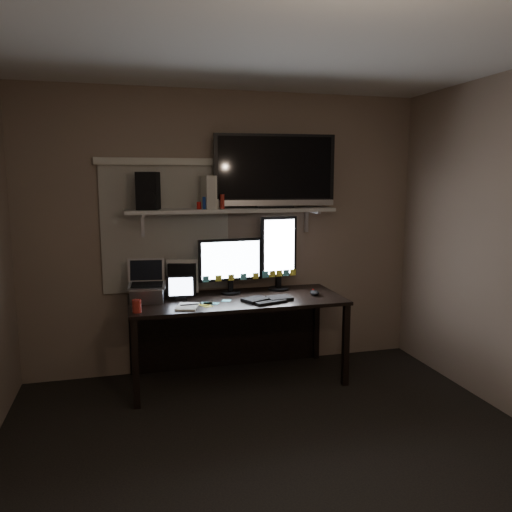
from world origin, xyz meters
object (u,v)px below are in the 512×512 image
object	(u,v)px
desk	(234,315)
cup	(137,306)
monitor_landscape	(230,266)
monitor_portrait	(279,253)
keyboard	(267,299)
game_console	(209,192)
speaker	(148,191)
mouse	(315,293)
laptop	(147,282)
tablet	(181,288)
tv	(275,171)

from	to	relation	value
desk	cup	distance (m)	0.94
desk	monitor_landscape	xyz separation A→B (m)	(-0.02, 0.06, 0.43)
monitor_portrait	keyboard	size ratio (longest dim) A/B	1.65
monitor_landscape	cup	bearing A→B (deg)	-156.20
desk	cup	bearing A→B (deg)	-155.66
monitor_landscape	game_console	distance (m)	0.67
keyboard	speaker	world-z (taller)	speaker
desk	monitor_landscape	size ratio (longest dim) A/B	3.16
monitor_portrait	mouse	bearing A→B (deg)	-56.84
game_console	laptop	bearing A→B (deg)	-176.84
desk	tablet	size ratio (longest dim) A/B	7.64
mouse	tablet	size ratio (longest dim) A/B	0.51
monitor_portrait	mouse	world-z (taller)	monitor_portrait
game_console	speaker	xyz separation A→B (m)	(-0.50, 0.02, 0.01)
laptop	game_console	xyz separation A→B (m)	(0.54, 0.11, 0.72)
keyboard	speaker	xyz separation A→B (m)	(-0.93, 0.34, 0.89)
tv	speaker	world-z (taller)	tv
laptop	game_console	bearing A→B (deg)	18.56
tv	speaker	size ratio (longest dim) A/B	3.45
cup	tablet	bearing A→B (deg)	40.40
desk	speaker	world-z (taller)	speaker
mouse	cup	xyz separation A→B (m)	(-1.51, -0.19, 0.03)
tv	game_console	bearing A→B (deg)	-172.20
monitor_portrait	game_console	size ratio (longest dim) A/B	2.44
speaker	game_console	bearing A→B (deg)	11.33
desk	mouse	xyz separation A→B (m)	(0.68, -0.19, 0.20)
desk	game_console	distance (m)	1.09
laptop	tv	size ratio (longest dim) A/B	0.32
tv	speaker	bearing A→B (deg)	-174.56
tablet	monitor_portrait	bearing A→B (deg)	15.25
desk	keyboard	size ratio (longest dim) A/B	4.35
monitor_landscape	game_console	size ratio (longest dim) A/B	2.04
monitor_landscape	cup	distance (m)	0.95
keyboard	laptop	world-z (taller)	laptop
desk	tablet	world-z (taller)	tablet
speaker	cup	bearing A→B (deg)	-92.74
keyboard	tablet	xyz separation A→B (m)	(-0.70, 0.20, 0.09)
laptop	cup	size ratio (longest dim) A/B	3.43
monitor_portrait	tv	distance (m)	0.73
monitor_landscape	laptop	size ratio (longest dim) A/B	1.69
keyboard	game_console	size ratio (longest dim) A/B	1.48
laptop	cup	distance (m)	0.36
cup	speaker	bearing A→B (deg)	73.50
keyboard	tablet	size ratio (longest dim) A/B	1.76
monitor_landscape	game_console	world-z (taller)	game_console
game_console	speaker	distance (m)	0.50
mouse	laptop	size ratio (longest dim) A/B	0.35
game_console	speaker	bearing A→B (deg)	169.37
laptop	speaker	distance (m)	0.75
monitor_landscape	desk	bearing A→B (deg)	-80.42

